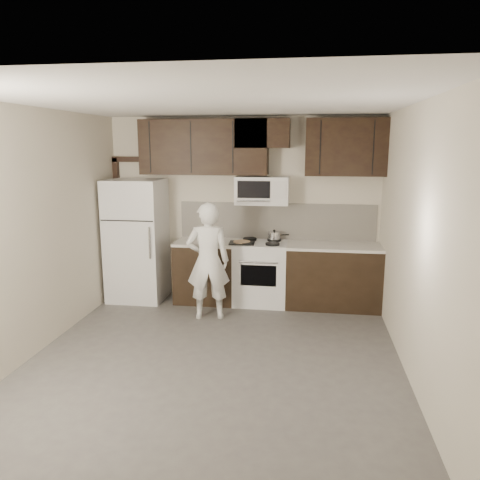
% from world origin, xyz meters
% --- Properties ---
extents(floor, '(4.50, 4.50, 0.00)m').
position_xyz_m(floor, '(0.00, 0.00, 0.00)').
color(floor, '#4C4947').
rests_on(floor, ground).
extents(back_wall, '(4.00, 0.00, 4.00)m').
position_xyz_m(back_wall, '(0.00, 2.25, 1.35)').
color(back_wall, beige).
rests_on(back_wall, ground).
extents(ceiling, '(4.50, 4.50, 0.00)m').
position_xyz_m(ceiling, '(0.00, 0.00, 2.70)').
color(ceiling, white).
rests_on(ceiling, back_wall).
extents(counter_run, '(2.95, 0.64, 0.91)m').
position_xyz_m(counter_run, '(0.60, 1.94, 0.46)').
color(counter_run, black).
rests_on(counter_run, floor).
extents(stove, '(0.76, 0.66, 0.94)m').
position_xyz_m(stove, '(0.30, 1.94, 0.46)').
color(stove, silver).
rests_on(stove, floor).
extents(backsplash, '(2.90, 0.02, 0.54)m').
position_xyz_m(backsplash, '(0.50, 2.24, 1.18)').
color(backsplash, silver).
rests_on(backsplash, counter_run).
extents(upper_cabinets, '(3.48, 0.35, 0.78)m').
position_xyz_m(upper_cabinets, '(0.21, 2.08, 2.28)').
color(upper_cabinets, black).
rests_on(upper_cabinets, back_wall).
extents(microwave, '(0.76, 0.42, 0.40)m').
position_xyz_m(microwave, '(0.30, 2.06, 1.65)').
color(microwave, silver).
rests_on(microwave, upper_cabinets).
extents(refrigerator, '(0.80, 0.76, 1.80)m').
position_xyz_m(refrigerator, '(-1.55, 1.89, 0.90)').
color(refrigerator, silver).
rests_on(refrigerator, floor).
extents(door_trim, '(0.50, 0.08, 2.12)m').
position_xyz_m(door_trim, '(-1.92, 2.21, 1.25)').
color(door_trim, black).
rests_on(door_trim, floor).
extents(saucepan, '(0.31, 0.18, 0.17)m').
position_xyz_m(saucepan, '(0.48, 2.09, 0.98)').
color(saucepan, silver).
rests_on(saucepan, stove).
extents(baking_tray, '(0.37, 0.29, 0.02)m').
position_xyz_m(baking_tray, '(0.04, 1.83, 0.92)').
color(baking_tray, black).
rests_on(baking_tray, counter_run).
extents(pizza, '(0.25, 0.25, 0.02)m').
position_xyz_m(pizza, '(0.04, 1.83, 0.94)').
color(pizza, beige).
rests_on(pizza, baking_tray).
extents(person, '(0.63, 0.48, 1.57)m').
position_xyz_m(person, '(-0.33, 1.24, 0.78)').
color(person, white).
rests_on(person, floor).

